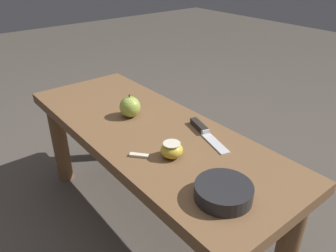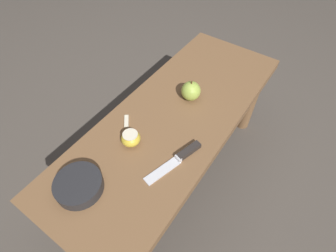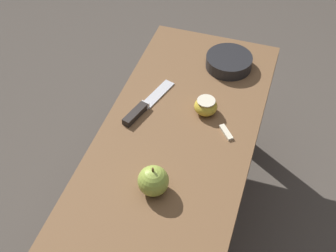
# 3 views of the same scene
# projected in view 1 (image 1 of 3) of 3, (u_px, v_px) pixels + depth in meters

# --- Properties ---
(ground_plane) EXTENTS (8.00, 8.00, 0.00)m
(ground_plane) POSITION_uv_depth(u_px,v_px,m) (152.00, 221.00, 1.34)
(ground_plane) COLOR #4C443D
(wooden_bench) EXTENTS (1.12, 0.42, 0.44)m
(wooden_bench) POSITION_uv_depth(u_px,v_px,m) (149.00, 148.00, 1.17)
(wooden_bench) COLOR brown
(wooden_bench) RESTS_ON ground_plane
(knife) EXTENTS (0.22, 0.09, 0.02)m
(knife) POSITION_uv_depth(u_px,v_px,m) (203.00, 130.00, 1.10)
(knife) COLOR silver
(knife) RESTS_ON wooden_bench
(apple_whole) EXTENTS (0.08, 0.08, 0.09)m
(apple_whole) POSITION_uv_depth(u_px,v_px,m) (131.00, 106.00, 1.20)
(apple_whole) COLOR #9EB747
(apple_whole) RESTS_ON wooden_bench
(apple_cut) EXTENTS (0.07, 0.07, 0.05)m
(apple_cut) POSITION_uv_depth(u_px,v_px,m) (172.00, 150.00, 0.97)
(apple_cut) COLOR gold
(apple_cut) RESTS_ON wooden_bench
(apple_slice_near_knife) EXTENTS (0.05, 0.05, 0.01)m
(apple_slice_near_knife) POSITION_uv_depth(u_px,v_px,m) (139.00, 155.00, 0.98)
(apple_slice_near_knife) COLOR beige
(apple_slice_near_knife) RESTS_ON wooden_bench
(bowl) EXTENTS (0.15, 0.15, 0.04)m
(bowl) POSITION_uv_depth(u_px,v_px,m) (223.00, 192.00, 0.81)
(bowl) COLOR #232326
(bowl) RESTS_ON wooden_bench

